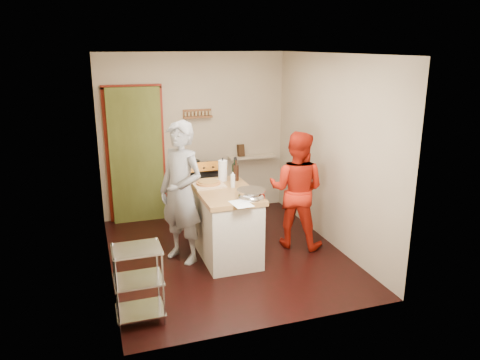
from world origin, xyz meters
The scene contains 10 objects.
floor centered at (0.00, 0.00, 0.00)m, with size 3.50×3.50×0.00m, color black.
back_wall centered at (-0.64, 1.78, 1.13)m, with size 3.00×0.44×2.60m.
left_wall centered at (-1.50, 0.00, 1.30)m, with size 0.04×3.50×2.60m, color tan.
right_wall centered at (1.50, 0.00, 1.30)m, with size 0.04×3.50×2.60m, color tan.
ceiling centered at (0.00, 0.00, 2.61)m, with size 3.00×3.50×0.02m, color white.
stove centered at (0.05, 1.42, 0.45)m, with size 0.60×0.63×1.00m.
wire_shelving centered at (-1.28, -1.20, 0.44)m, with size 0.48×0.40×0.80m.
island centered at (-0.02, -0.04, 0.48)m, with size 0.73×1.36×1.23m.
person_stripe centered at (-0.58, 0.04, 0.91)m, with size 0.66×0.44×1.82m, color #A1A2A6.
person_red centered at (1.00, 0.01, 0.80)m, with size 0.78×0.61×1.61m, color #AF1B0B.
Camera 1 is at (-1.64, -5.51, 2.71)m, focal length 35.00 mm.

